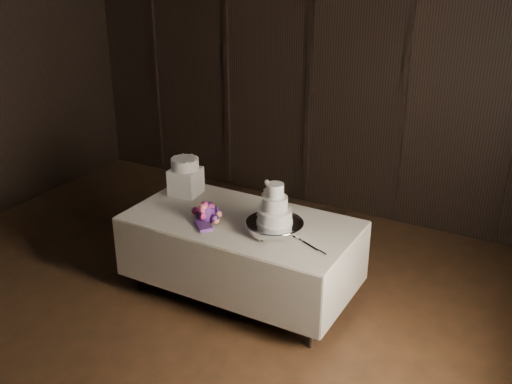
% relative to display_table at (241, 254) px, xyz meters
% --- Properties ---
extents(room, '(6.08, 7.08, 3.08)m').
position_rel_display_table_xyz_m(room, '(-0.39, -1.32, 1.08)').
color(room, black).
rests_on(room, ground).
extents(display_table, '(1.99, 1.05, 0.76)m').
position_rel_display_table_xyz_m(display_table, '(0.00, 0.00, 0.00)').
color(display_table, '#EEE4CE').
rests_on(display_table, ground).
extents(cake_stand, '(0.62, 0.62, 0.09)m').
position_rel_display_table_xyz_m(cake_stand, '(0.36, -0.07, 0.39)').
color(cake_stand, silver).
rests_on(cake_stand, display_table).
extents(wedding_cake, '(0.33, 0.28, 0.34)m').
position_rel_display_table_xyz_m(wedding_cake, '(0.34, -0.08, 0.57)').
color(wedding_cake, white).
rests_on(wedding_cake, cake_stand).
extents(bouquet, '(0.51, 0.52, 0.20)m').
position_rel_display_table_xyz_m(bouquet, '(-0.25, -0.16, 0.41)').
color(bouquet, '#B1415D').
rests_on(bouquet, display_table).
extents(box_pedestal, '(0.29, 0.29, 0.25)m').
position_rel_display_table_xyz_m(box_pedestal, '(-0.74, 0.23, 0.47)').
color(box_pedestal, white).
rests_on(box_pedestal, display_table).
extents(small_cake, '(0.27, 0.27, 0.10)m').
position_rel_display_table_xyz_m(small_cake, '(-0.74, 0.23, 0.64)').
color(small_cake, white).
rests_on(small_cake, box_pedestal).
extents(cake_knife, '(0.34, 0.18, 0.01)m').
position_rel_display_table_xyz_m(cake_knife, '(0.69, -0.13, 0.35)').
color(cake_knife, silver).
rests_on(cake_knife, display_table).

